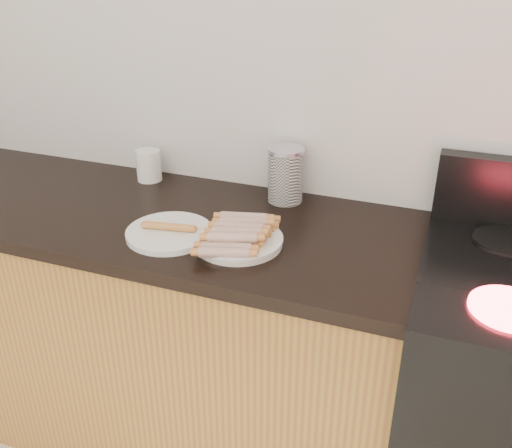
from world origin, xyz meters
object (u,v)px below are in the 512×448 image
(side_plate, at_px, (169,233))
(main_plate, at_px, (238,242))
(canister, at_px, (286,175))
(mug, at_px, (149,165))

(side_plate, bearing_deg, main_plate, 6.04)
(main_plate, height_order, side_plate, side_plate)
(main_plate, xyz_separation_m, canister, (0.03, 0.32, 0.08))
(side_plate, xyz_separation_m, canister, (0.23, 0.35, 0.08))
(main_plate, relative_size, mug, 2.29)
(canister, xyz_separation_m, mug, (-0.50, -0.00, -0.04))
(main_plate, bearing_deg, side_plate, -173.96)
(canister, bearing_deg, side_plate, -124.13)
(main_plate, distance_m, canister, 0.34)
(side_plate, distance_m, canister, 0.43)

